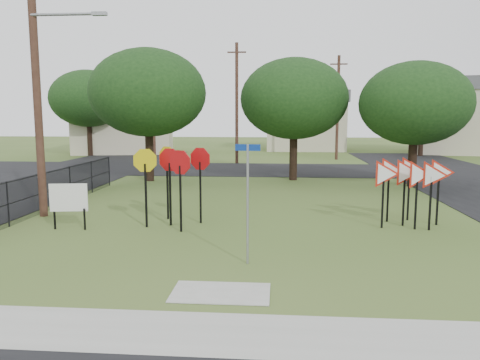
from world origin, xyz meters
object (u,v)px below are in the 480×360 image
object	(u,v)px
stop_sign_cluster	(173,168)
yield_sign_cluster	(411,176)
info_board	(69,199)
street_name_sign	(248,196)

from	to	relation	value
stop_sign_cluster	yield_sign_cluster	world-z (taller)	stop_sign_cluster
stop_sign_cluster	info_board	bearing A→B (deg)	-164.39
street_name_sign	yield_sign_cluster	size ratio (longest dim) A/B	1.01
stop_sign_cluster	yield_sign_cluster	distance (m)	7.78
street_name_sign	stop_sign_cluster	size ratio (longest dim) A/B	1.14
stop_sign_cluster	street_name_sign	bearing A→B (deg)	-55.11
info_board	street_name_sign	bearing A→B (deg)	-27.16
yield_sign_cluster	info_board	size ratio (longest dim) A/B	1.96
street_name_sign	yield_sign_cluster	xyz separation A→B (m)	(5.04, 4.44, -0.02)
street_name_sign	info_board	bearing A→B (deg)	152.84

